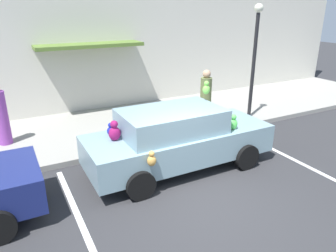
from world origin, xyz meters
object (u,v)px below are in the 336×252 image
(street_lamp_post, at_px, (255,50))
(pedestrian_near_shopfront, at_px, (206,99))
(plush_covered_car, at_px, (177,138))
(teddy_bear_on_sidewalk, at_px, (195,116))
(pedestrian_walking_past, at_px, (1,117))

(street_lamp_post, distance_m, pedestrian_near_shopfront, 2.24)
(plush_covered_car, distance_m, street_lamp_post, 4.63)
(teddy_bear_on_sidewalk, bearing_deg, plush_covered_car, -131.60)
(plush_covered_car, bearing_deg, pedestrian_walking_past, 138.42)
(plush_covered_car, height_order, teddy_bear_on_sidewalk, plush_covered_car)
(street_lamp_post, xyz_separation_m, pedestrian_walking_past, (-7.62, 1.45, -1.50))
(pedestrian_near_shopfront, distance_m, pedestrian_walking_past, 6.06)
(teddy_bear_on_sidewalk, distance_m, pedestrian_walking_past, 5.71)
(plush_covered_car, bearing_deg, teddy_bear_on_sidewalk, 48.40)
(plush_covered_car, xyz_separation_m, street_lamp_post, (3.92, 1.83, 1.65))
(street_lamp_post, bearing_deg, pedestrian_near_shopfront, 170.90)
(plush_covered_car, relative_size, street_lamp_post, 1.22)
(plush_covered_car, distance_m, pedestrian_walking_past, 4.94)
(teddy_bear_on_sidewalk, relative_size, pedestrian_near_shopfront, 0.36)
(pedestrian_near_shopfront, relative_size, pedestrian_walking_past, 1.03)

